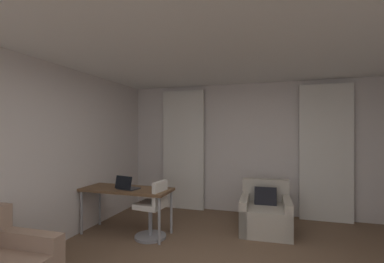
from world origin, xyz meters
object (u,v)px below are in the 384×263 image
desk (127,192)px  laptop (127,186)px  armchair (266,214)px  desk_chair (153,212)px

desk → laptop: laptop is taller
desk → laptop: 0.14m
armchair → desk_chair: desk_chair is taller
desk → desk_chair: 0.55m
armchair → desk_chair: 1.84m
laptop → desk: bearing=121.7°
laptop → armchair: bearing=22.4°
armchair → desk: size_ratio=0.61×
desk → laptop: bearing=-58.3°
armchair → laptop: bearing=-157.6°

